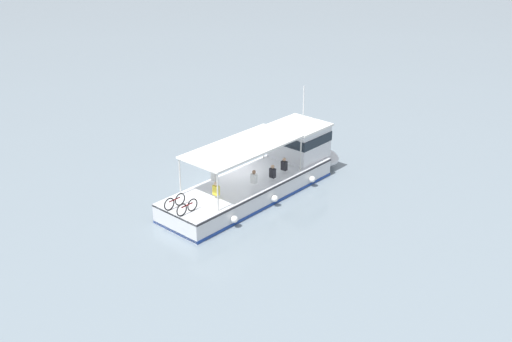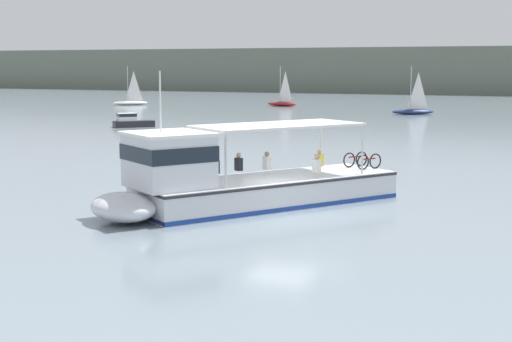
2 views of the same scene
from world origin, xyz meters
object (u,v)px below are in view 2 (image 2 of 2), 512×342
at_px(sailboat_off_bow, 413,110).
at_px(motorboat_horizon_west, 131,121).
at_px(sailboat_off_stern, 282,102).
at_px(ferry_main, 234,183).
at_px(sailboat_near_port, 131,101).

distance_m(sailboat_off_bow, motorboat_horizon_west, 33.74).
xyz_separation_m(sailboat_off_bow, sailboat_off_stern, (-19.84, 10.15, 0.00)).
xyz_separation_m(sailboat_off_bow, motorboat_horizon_west, (-19.79, -27.33, 0.00)).
distance_m(sailboat_off_bow, sailboat_off_stern, 22.28).
distance_m(ferry_main, sailboat_off_stern, 73.07).
xyz_separation_m(motorboat_horizon_west, sailboat_off_stern, (-0.05, 37.49, -0.00)).
bearing_deg(sailboat_off_stern, sailboat_off_bow, -27.11).
bearing_deg(sailboat_off_stern, motorboat_horizon_west, -89.93).
xyz_separation_m(sailboat_off_stern, sailboat_near_port, (-20.35, -5.84, 0.00)).
bearing_deg(sailboat_off_stern, ferry_main, -70.16).
xyz_separation_m(ferry_main, motorboat_horizon_west, (-24.75, 31.24, -0.47)).
relative_size(sailboat_off_bow, sailboat_near_port, 1.00).
xyz_separation_m(motorboat_horizon_west, sailboat_near_port, (-20.40, 31.64, -0.00)).
bearing_deg(sailboat_off_bow, ferry_main, -85.15).
bearing_deg(sailboat_near_port, sailboat_off_stern, 16.02).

